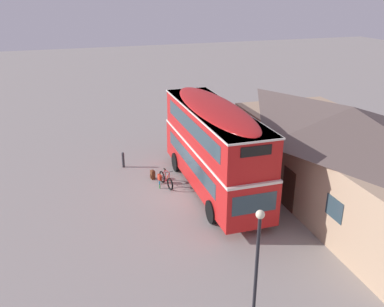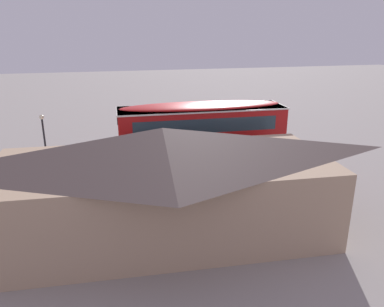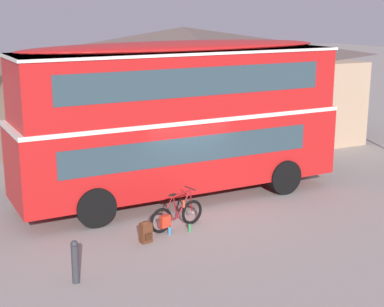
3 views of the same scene
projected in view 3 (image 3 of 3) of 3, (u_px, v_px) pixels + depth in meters
The scene contains 8 objects.
ground_plane at pixel (185, 208), 17.09m from camera, with size 120.00×120.00×0.00m, color gray.
double_decker_bus at pixel (180, 114), 17.40m from camera, with size 10.04×2.78×4.79m.
touring_bicycle at pixel (175, 216), 15.37m from camera, with size 1.70×0.65×1.04m.
backpack_on_ground at pixel (146, 231), 14.52m from camera, with size 0.31×0.29×0.56m.
water_bottle_green_metal at pixel (190, 228), 15.23m from camera, with size 0.07×0.07×0.25m.
water_bottle_blue_sports at pixel (170, 230), 15.08m from camera, with size 0.08×0.08×0.23m.
pub_building at pixel (183, 88), 23.82m from camera, with size 15.11×6.99×4.98m.
kerb_bollard at pixel (75, 261), 12.33m from camera, with size 0.16×0.16×0.97m.
Camera 3 is at (-7.52, -14.33, 5.73)m, focal length 54.36 mm.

